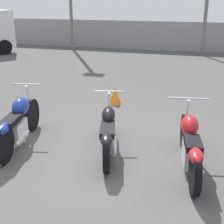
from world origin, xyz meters
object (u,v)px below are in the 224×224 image
object	(u,v)px
motorcycle_slot_2	(190,144)
traffic_cone_near	(115,95)
motorcycle_slot_1	(108,131)
motorcycle_slot_0	(18,123)

from	to	relation	value
motorcycle_slot_2	traffic_cone_near	bearing A→B (deg)	116.53
motorcycle_slot_2	traffic_cone_near	size ratio (longest dim) A/B	4.68
motorcycle_slot_1	motorcycle_slot_2	distance (m)	1.42
motorcycle_slot_0	motorcycle_slot_1	size ratio (longest dim) A/B	1.05
traffic_cone_near	motorcycle_slot_2	bearing A→B (deg)	-54.68
traffic_cone_near	motorcycle_slot_0	bearing A→B (deg)	-110.96
motorcycle_slot_1	motorcycle_slot_2	world-z (taller)	motorcycle_slot_2
motorcycle_slot_0	motorcycle_slot_2	bearing A→B (deg)	-10.43
motorcycle_slot_0	traffic_cone_near	distance (m)	3.03
motorcycle_slot_1	motorcycle_slot_2	size ratio (longest dim) A/B	0.94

